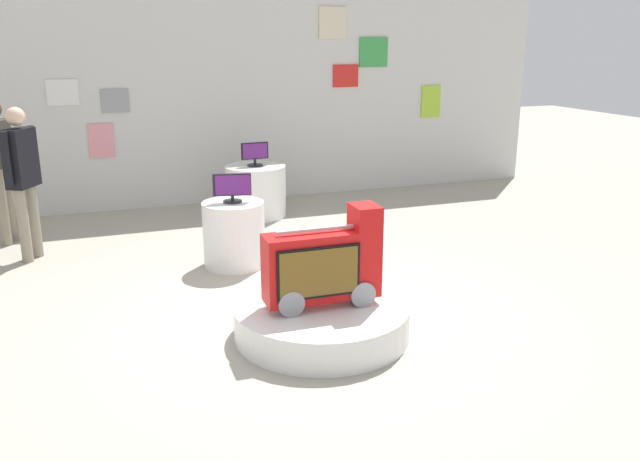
{
  "coord_description": "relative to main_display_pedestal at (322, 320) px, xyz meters",
  "views": [
    {
      "loc": [
        -1.61,
        -5.28,
        2.41
      ],
      "look_at": [
        0.21,
        -0.31,
        0.86
      ],
      "focal_mm": 36.95,
      "sensor_mm": 36.0,
      "label": 1
    }
  ],
  "objects": [
    {
      "name": "tv_on_left_rear",
      "position": [
        0.48,
        3.96,
        0.75
      ],
      "size": [
        0.38,
        0.21,
        0.33
      ],
      "color": "black",
      "rests_on": "display_pedestal_left_rear"
    },
    {
      "name": "display_pedestal_left_rear",
      "position": [
        0.48,
        3.96,
        0.22
      ],
      "size": [
        0.84,
        0.84,
        0.71
      ],
      "primitive_type": "cylinder",
      "color": "white",
      "rests_on": "ground"
    },
    {
      "name": "main_display_pedestal",
      "position": [
        0.0,
        0.0,
        0.0
      ],
      "size": [
        1.46,
        1.46,
        0.28
      ],
      "primitive_type": "cylinder",
      "color": "white",
      "rests_on": "ground"
    },
    {
      "name": "novelty_firetruck_tv",
      "position": [
        0.02,
        -0.01,
        0.47
      ],
      "size": [
        0.96,
        0.35,
        0.83
      ],
      "color": "gray",
      "rests_on": "main_display_pedestal"
    },
    {
      "name": "shopper_browsing_near_truck",
      "position": [
        -2.39,
        3.01,
        0.86
      ],
      "size": [
        0.36,
        0.5,
        1.71
      ],
      "color": "gray",
      "rests_on": "ground"
    },
    {
      "name": "tv_on_center_rear",
      "position": [
        -0.28,
        2.01,
        0.74
      ],
      "size": [
        0.41,
        0.2,
        0.31
      ],
      "color": "black",
      "rests_on": "display_pedestal_center_rear"
    },
    {
      "name": "shopper_browsing_rear",
      "position": [
        -2.68,
        3.78,
        0.88
      ],
      "size": [
        0.31,
        0.53,
        1.72
      ],
      "color": "gray",
      "rests_on": "ground"
    },
    {
      "name": "back_wall_display",
      "position": [
        -0.14,
        5.02,
        1.44
      ],
      "size": [
        11.36,
        0.13,
        3.16
      ],
      "color": "silver",
      "rests_on": "ground"
    },
    {
      "name": "display_pedestal_center_rear",
      "position": [
        -0.28,
        2.01,
        0.22
      ],
      "size": [
        0.67,
        0.67,
        0.71
      ],
      "primitive_type": "cylinder",
      "color": "white",
      "rests_on": "ground"
    },
    {
      "name": "ground_plane",
      "position": [
        -0.15,
        0.52,
        -0.14
      ],
      "size": [
        30.0,
        30.0,
        0.0
      ],
      "primitive_type": "plane",
      "color": "#A8A091"
    }
  ]
}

